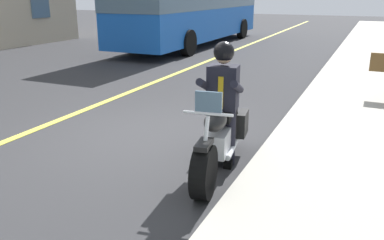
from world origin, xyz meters
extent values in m
plane|color=#333335|center=(0.00, 0.00, 0.00)|extent=(80.00, 80.00, 0.00)
cube|color=#E5DB4C|center=(0.00, -2.00, 0.01)|extent=(60.00, 0.16, 0.01)
cylinder|color=black|center=(1.52, 1.71, 0.33)|extent=(0.68, 0.30, 0.66)
cylinder|color=black|center=(-0.01, 1.48, 0.33)|extent=(0.68, 0.30, 0.66)
cube|color=silver|center=(0.73, 1.59, 0.42)|extent=(0.60, 0.36, 0.32)
ellipsoid|color=black|center=(0.93, 1.62, 0.78)|extent=(0.60, 0.36, 0.24)
cube|color=black|center=(0.38, 1.54, 0.74)|extent=(0.73, 0.38, 0.12)
cube|color=black|center=(0.00, 1.70, 0.48)|extent=(0.41, 0.18, 0.36)
cube|color=black|center=(0.07, 1.27, 0.48)|extent=(0.41, 0.18, 0.36)
cylinder|color=silver|center=(1.50, 1.71, 0.60)|extent=(0.35, 0.10, 0.76)
cylinder|color=silver|center=(1.34, 1.68, 1.00)|extent=(0.12, 0.60, 0.04)
cube|color=black|center=(1.52, 1.71, 0.68)|extent=(0.38, 0.21, 0.06)
cylinder|color=silver|center=(0.41, 1.70, 0.26)|extent=(0.90, 0.21, 0.08)
cube|color=slate|center=(1.32, 1.68, 1.12)|extent=(0.09, 0.32, 0.28)
cylinder|color=black|center=(0.46, 1.67, 0.42)|extent=(0.14, 0.14, 0.84)
cube|color=black|center=(0.52, 1.68, 0.05)|extent=(0.27, 0.15, 0.10)
cylinder|color=black|center=(0.50, 1.43, 0.42)|extent=(0.14, 0.14, 0.84)
cube|color=black|center=(0.56, 1.44, 0.05)|extent=(0.27, 0.15, 0.10)
cube|color=black|center=(0.48, 1.55, 1.12)|extent=(0.38, 0.44, 0.60)
cube|color=#B28C14|center=(0.64, 1.58, 1.08)|extent=(0.03, 0.07, 0.44)
cylinder|color=black|center=(0.63, 1.80, 1.18)|extent=(0.56, 0.18, 0.28)
cylinder|color=black|center=(0.69, 1.36, 1.18)|extent=(0.56, 0.18, 0.28)
sphere|color=tan|center=(0.48, 1.55, 1.55)|extent=(0.22, 0.22, 0.22)
sphere|color=black|center=(0.48, 1.55, 1.60)|extent=(0.28, 0.28, 0.28)
cube|color=blue|center=(-11.74, -4.34, 1.77)|extent=(11.00, 2.50, 2.85)
cylinder|color=black|center=(-15.34, -5.54, 0.50)|extent=(1.00, 0.30, 1.00)
cylinder|color=black|center=(-15.34, -3.14, 0.50)|extent=(1.00, 0.30, 1.00)
cylinder|color=black|center=(-8.54, -5.54, 0.50)|extent=(1.00, 0.30, 1.00)
cylinder|color=black|center=(-8.54, -3.14, 0.50)|extent=(1.00, 0.30, 1.00)
cube|color=slate|center=(-9.20, -10.97, 2.00)|extent=(1.10, 0.06, 1.60)
camera|label=1|loc=(5.52, 3.36, 2.36)|focal=37.67mm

